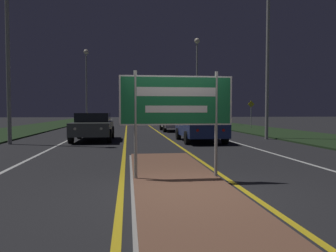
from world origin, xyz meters
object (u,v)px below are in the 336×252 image
object	(u,v)px
car_receding_0	(200,127)
streetlight_right_far	(197,66)
highway_sign	(176,104)
streetlight_left_near	(7,13)
streetlight_right_near	(268,25)
car_approaching_0	(93,126)
warning_sign	(251,112)
car_receding_1	(175,122)
streetlight_left_far	(86,73)

from	to	relation	value
car_receding_0	streetlight_right_far	bearing A→B (deg)	78.49
highway_sign	streetlight_left_near	world-z (taller)	streetlight_left_near
streetlight_right_near	car_approaching_0	bearing A→B (deg)	177.56
car_receding_0	warning_sign	distance (m)	13.81
streetlight_left_near	streetlight_right_near	bearing A→B (deg)	5.04
highway_sign	streetlight_right_far	distance (m)	29.55
streetlight_left_near	highway_sign	bearing A→B (deg)	-53.99
streetlight_left_near	car_receding_1	size ratio (longest dim) A/B	2.39
streetlight_left_far	streetlight_right_near	size ratio (longest dim) A/B	1.01
streetlight_left_far	streetlight_right_far	bearing A→B (deg)	-27.26
warning_sign	streetlight_left_far	bearing A→B (deg)	138.51
car_approaching_0	car_receding_0	bearing A→B (deg)	-14.84
highway_sign	streetlight_left_near	xyz separation A→B (m)	(-6.53, 8.98, 4.34)
streetlight_left_near	car_receding_1	bearing A→B (deg)	44.93
streetlight_right_far	warning_sign	size ratio (longest dim) A/B	3.99
streetlight_right_near	streetlight_right_far	xyz separation A→B (m)	(-0.02, 18.29, 0.27)
streetlight_right_far	warning_sign	world-z (taller)	streetlight_right_far
car_receding_1	streetlight_left_far	bearing A→B (deg)	117.21
streetlight_left_near	streetlight_right_far	distance (m)	23.41
streetlight_left_far	warning_sign	distance (m)	21.84
highway_sign	warning_sign	xyz separation A→B (m)	(9.79, 20.84, -0.19)
streetlight_left_near	car_receding_0	bearing A→B (deg)	0.70
streetlight_right_far	car_receding_0	xyz separation A→B (m)	(-3.94, -19.33, -5.75)
streetlight_left_far	car_receding_0	world-z (taller)	streetlight_left_far
streetlight_left_near	streetlight_right_far	xyz separation A→B (m)	(13.03, 19.44, 0.47)
streetlight_right_far	car_approaching_0	bearing A→B (deg)	-117.63
car_approaching_0	streetlight_left_near	bearing A→B (deg)	-157.09
streetlight_left_near	car_receding_1	world-z (taller)	streetlight_left_near
highway_sign	car_receding_0	xyz separation A→B (m)	(2.57, 9.09, -0.94)
streetlight_right_near	warning_sign	bearing A→B (deg)	73.04
streetlight_right_near	streetlight_right_far	bearing A→B (deg)	90.05
car_receding_1	streetlight_left_near	bearing A→B (deg)	-135.07
car_receding_1	car_receding_0	bearing A→B (deg)	-89.78
car_receding_0	warning_sign	bearing A→B (deg)	58.43
streetlight_right_near	car_receding_0	world-z (taller)	streetlight_right_near
car_approaching_0	car_receding_1	bearing A→B (deg)	54.24
car_receding_0	warning_sign	size ratio (longest dim) A/B	1.82
car_receding_1	car_approaching_0	world-z (taller)	car_approaching_0
car_receding_0	highway_sign	bearing A→B (deg)	-105.78
car_receding_1	streetlight_right_far	bearing A→B (deg)	69.10
highway_sign	car_receding_1	bearing A→B (deg)	81.99
warning_sign	streetlight_left_near	bearing A→B (deg)	-143.99
highway_sign	streetlight_left_near	size ratio (longest dim) A/B	0.25
car_receding_1	car_approaching_0	size ratio (longest dim) A/B	0.93
highway_sign	car_receding_0	distance (m)	9.49
streetlight_left_near	car_approaching_0	distance (m)	6.60
streetlight_left_far	highway_sign	bearing A→B (deg)	-79.99
streetlight_left_far	streetlight_right_near	xyz separation A→B (m)	(12.69, -24.82, -0.12)
streetlight_left_near	streetlight_right_far	size ratio (longest dim) A/B	1.05
car_receding_0	warning_sign	xyz separation A→B (m)	(7.22, 11.75, 0.76)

